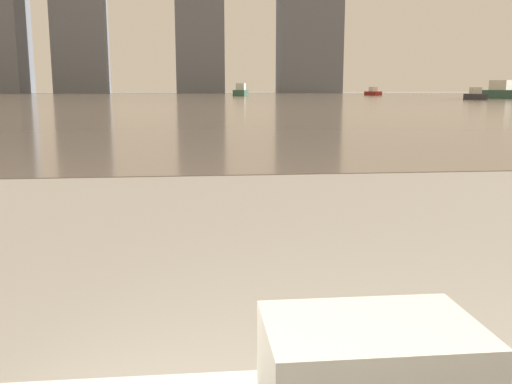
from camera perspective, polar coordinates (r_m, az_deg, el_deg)
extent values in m
cube|color=silver|center=(0.81, 11.10, -16.67)|extent=(0.29, 0.19, 0.04)
cube|color=silver|center=(0.80, 11.20, -14.09)|extent=(0.29, 0.19, 0.04)
cube|color=gray|center=(61.82, -5.90, 9.35)|extent=(180.00, 110.00, 0.01)
cube|color=maroon|center=(83.85, 11.62, 9.64)|extent=(1.77, 3.30, 0.55)
cube|color=silver|center=(83.85, 11.63, 10.04)|extent=(1.03, 1.32, 0.63)
cube|color=#2D2D33|center=(55.86, 21.06, 8.89)|extent=(1.21, 3.00, 0.51)
cube|color=silver|center=(55.85, 21.10, 9.45)|extent=(0.81, 1.15, 0.59)
cube|color=#335647|center=(77.32, -1.53, 9.88)|extent=(2.44, 4.62, 0.77)
cube|color=silver|center=(77.32, -1.54, 10.49)|extent=(1.43, 1.85, 0.88)
cube|color=#335647|center=(62.10, 23.19, 8.97)|extent=(4.05, 4.86, 0.83)
cube|color=silver|center=(62.10, 23.25, 9.80)|extent=(1.99, 2.15, 0.95)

